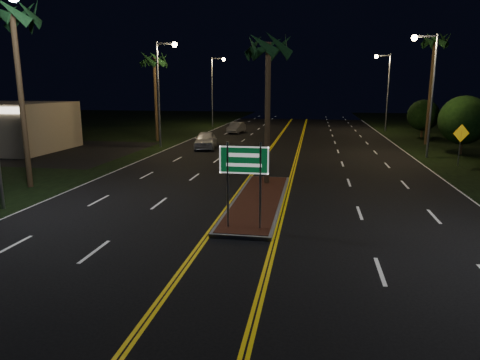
% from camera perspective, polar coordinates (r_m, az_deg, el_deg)
% --- Properties ---
extents(ground, '(120.00, 120.00, 0.00)m').
position_cam_1_polar(ground, '(13.48, -1.44, -10.72)').
color(ground, black).
rests_on(ground, ground).
extents(median_island, '(2.25, 10.25, 0.17)m').
position_cam_1_polar(median_island, '(20.00, 2.46, -2.73)').
color(median_island, gray).
rests_on(median_island, ground).
extents(highway_sign, '(1.80, 0.08, 3.20)m').
position_cam_1_polar(highway_sign, '(15.43, 0.53, 1.59)').
color(highway_sign, gray).
rests_on(highway_sign, ground).
extents(streetlight_left_mid, '(1.91, 0.44, 9.00)m').
position_cam_1_polar(streetlight_left_mid, '(38.45, -10.32, 12.71)').
color(streetlight_left_mid, gray).
rests_on(streetlight_left_mid, ground).
extents(streetlight_left_far, '(1.91, 0.44, 9.00)m').
position_cam_1_polar(streetlight_left_far, '(57.66, -3.38, 12.69)').
color(streetlight_left_far, gray).
rests_on(streetlight_left_far, ground).
extents(streetlight_right_mid, '(1.91, 0.44, 9.00)m').
position_cam_1_polar(streetlight_right_mid, '(35.13, 23.79, 11.93)').
color(streetlight_right_mid, gray).
rests_on(streetlight_right_mid, ground).
extents(streetlight_right_far, '(1.91, 0.44, 9.00)m').
position_cam_1_polar(streetlight_right_far, '(54.78, 18.80, 12.09)').
color(streetlight_right_far, gray).
rests_on(streetlight_right_far, ground).
extents(palm_median, '(2.40, 2.40, 8.30)m').
position_cam_1_polar(palm_median, '(22.88, 3.81, 17.32)').
color(palm_median, '#382819').
rests_on(palm_median, ground).
extents(palm_left_near, '(2.40, 2.40, 9.80)m').
position_cam_1_polar(palm_left_near, '(25.32, -28.09, 18.68)').
color(palm_left_near, '#382819').
rests_on(palm_left_near, ground).
extents(palm_left_far, '(2.40, 2.40, 8.80)m').
position_cam_1_polar(palm_left_far, '(43.02, -11.39, 15.39)').
color(palm_left_far, '#382819').
rests_on(palm_left_far, ground).
extents(palm_right_far, '(2.40, 2.40, 10.30)m').
position_cam_1_polar(palm_right_far, '(43.59, 24.55, 16.36)').
color(palm_right_far, '#382819').
rests_on(palm_right_far, ground).
extents(shrub_mid, '(3.78, 3.78, 4.62)m').
position_cam_1_polar(shrub_mid, '(38.05, 27.68, 7.10)').
color(shrub_mid, '#382819').
rests_on(shrub_mid, ground).
extents(shrub_far, '(3.24, 3.24, 3.96)m').
position_cam_1_polar(shrub_far, '(49.57, 23.25, 7.95)').
color(shrub_far, '#382819').
rests_on(shrub_far, ground).
extents(car_near, '(3.00, 5.46, 1.73)m').
position_cam_1_polar(car_near, '(37.49, -4.64, 5.53)').
color(car_near, silver).
rests_on(car_near, ground).
extents(car_far, '(2.35, 4.49, 1.43)m').
position_cam_1_polar(car_far, '(50.24, -0.50, 7.13)').
color(car_far, '#9A9DA3').
rests_on(car_far, ground).
extents(warning_sign, '(1.13, 0.42, 2.82)m').
position_cam_1_polar(warning_sign, '(32.36, 27.34, 4.91)').
color(warning_sign, gray).
rests_on(warning_sign, ground).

